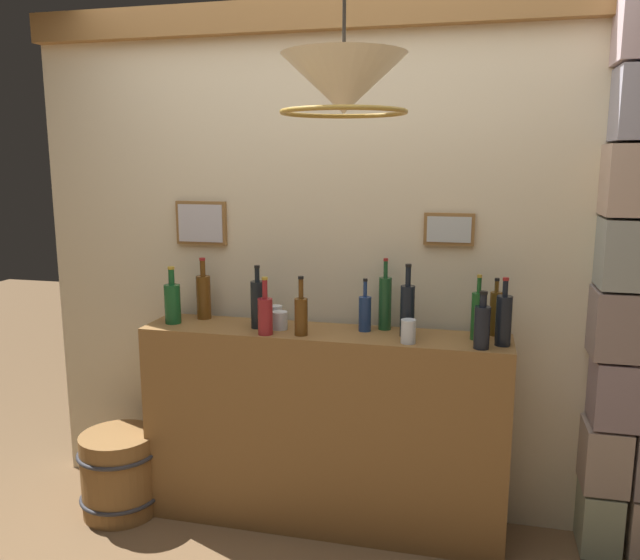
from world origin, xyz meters
The scene contains 19 objects.
panelled_rear_partition centered at (0.00, 1.10, 1.31)m, with size 3.04×0.15×2.46m.
bar_shelf_unit centered at (0.00, 0.86, 0.48)m, with size 1.70×0.32×0.96m, color olive.
liquor_bottle_sherry centered at (-0.74, 0.83, 1.06)m, with size 0.08×0.08×0.28m.
liquor_bottle_rye centered at (0.39, 0.87, 1.09)m, with size 0.06×0.06×0.33m.
liquor_bottle_whiskey centered at (0.69, 0.89, 1.07)m, with size 0.06×0.06×0.29m.
liquor_bottle_vermouth centered at (-0.63, 0.96, 1.08)m, with size 0.07×0.07×0.30m.
liquor_bottle_vodka centered at (0.19, 0.91, 1.05)m, with size 0.06×0.06×0.25m.
liquor_bottle_mezcal centered at (-0.24, 0.75, 1.05)m, with size 0.07×0.07×0.26m.
liquor_bottle_tequila centered at (0.80, 0.82, 1.08)m, with size 0.07×0.07×0.29m.
liquor_bottle_bourbon centered at (-0.08, 0.77, 1.06)m, with size 0.06×0.06×0.27m.
liquor_bottle_gin centered at (0.77, 0.98, 1.07)m, with size 0.05×0.05×0.26m.
liquor_bottle_scotch centered at (0.71, 0.75, 1.06)m, with size 0.07×0.07×0.24m.
liquor_bottle_port centered at (-0.31, 0.85, 1.08)m, with size 0.07×0.07×0.30m.
liquor_bottle_amaro centered at (0.27, 0.96, 1.09)m, with size 0.06×0.06×0.33m.
glass_tumbler_rocks centered at (0.40, 0.76, 1.01)m, with size 0.06×0.06×0.10m.
glass_tumbler_highball centered at (-0.20, 0.85, 1.00)m, with size 0.07×0.07×0.08m.
glass_tumbler_shot centered at (-0.25, 0.93, 1.01)m, with size 0.06×0.06×0.09m.
pendant_lamp centered at (0.22, 0.22, 1.98)m, with size 0.43×0.43×0.52m.
wooden_barrel centered at (-1.00, 0.71, 0.21)m, with size 0.40×0.40×0.41m.
Camera 1 is at (0.66, -1.90, 1.74)m, focal length 35.80 mm.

